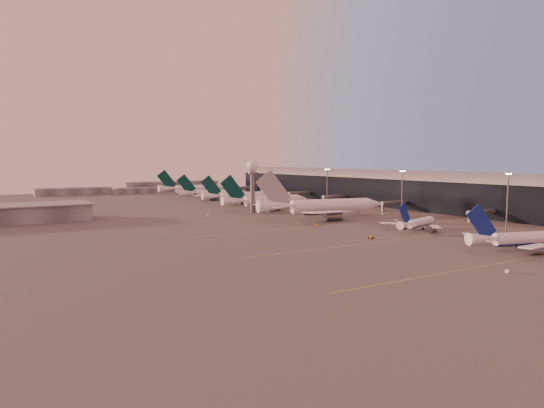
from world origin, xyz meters
TOP-DOWN VIEW (x-y plane):
  - ground at (0.00, 0.00)m, footprint 700.00×700.00m
  - taxiway_markings at (30.00, 56.00)m, footprint 180.00×185.25m
  - terminal at (107.88, 110.09)m, footprint 57.00×362.00m
  - radar_tower at (5.00, 120.00)m, footprint 6.40×6.40m
  - mast_a at (58.00, 0.00)m, footprint 3.60×0.56m
  - mast_b at (55.00, 55.00)m, footprint 3.60×0.56m
  - mast_c at (50.00, 110.00)m, footprint 3.60×0.56m
  - mast_d at (48.00, 200.00)m, footprint 3.60×0.56m
  - distant_horizon at (2.62, 325.14)m, footprint 165.00×37.50m
  - narrowbody_near at (26.06, -25.82)m, footprint 39.46×31.04m
  - narrowbody_mid at (31.56, 22.89)m, footprint 32.70×25.68m
  - widebody_white at (24.71, 80.64)m, footprint 70.48×55.97m
  - greentail_a at (22.07, 133.82)m, footprint 58.43×47.09m
  - greentail_b at (26.59, 179.09)m, footprint 53.64×43.15m
  - greentail_c at (23.41, 215.61)m, footprint 50.82×40.38m
  - greentail_d at (28.01, 269.74)m, footprint 59.51×48.09m
  - gsv_truck_a at (-7.42, -43.56)m, footprint 5.32×3.06m
  - gsv_catering_a at (49.26, -0.12)m, footprint 5.30×3.89m
  - gsv_tug_mid at (-0.62, 16.55)m, footprint 4.22×4.56m
  - gsv_truck_b at (45.23, 48.56)m, footprint 6.14×4.02m
  - gsv_truck_c at (2.69, 55.73)m, footprint 5.23×5.24m
  - gsv_catering_b at (59.78, 73.18)m, footprint 4.74×3.16m
  - gsv_tug_far at (8.65, 109.23)m, footprint 4.00×4.02m
  - gsv_truck_d at (-24.26, 115.94)m, footprint 2.52×5.27m

SIDE VIEW (x-z plane):
  - ground at x=0.00m, z-range 0.00..0.00m
  - taxiway_markings at x=30.00m, z-range 0.00..0.02m
  - gsv_tug_far at x=8.65m, z-range 0.02..1.03m
  - gsv_tug_mid at x=-0.62m, z-range 0.02..1.14m
  - gsv_truck_a at x=-7.42m, z-range 0.02..2.05m
  - gsv_truck_d at x=-24.26m, z-range 0.02..2.06m
  - gsv_truck_c at x=2.69m, z-range 0.02..2.22m
  - gsv_truck_b at x=45.23m, z-range 0.02..2.36m
  - gsv_catering_b at x=59.78m, z-range 0.00..3.57m
  - gsv_catering_a at x=49.26m, z-range 0.00..3.98m
  - narrowbody_mid at x=31.56m, z-range -3.93..9.27m
  - narrowbody_near at x=26.06m, z-range -4.71..11.12m
  - greentail_c at x=23.41m, z-range -6.19..12.95m
  - greentail_b at x=26.59m, z-range -6.30..13.19m
  - greentail_a at x=22.07m, z-range -6.86..14.35m
  - greentail_d at x=28.01m, z-range -6.99..14.63m
  - distant_horizon at x=2.62m, z-range -0.61..8.39m
  - widebody_white at x=24.71m, z-range -8.17..16.85m
  - terminal at x=107.88m, z-range -1.00..22.04m
  - mast_a at x=58.00m, z-range 1.24..26.24m
  - mast_b at x=55.00m, z-range 1.24..26.24m
  - mast_c at x=50.00m, z-range 1.24..26.24m
  - mast_d at x=48.00m, z-range 1.24..26.24m
  - radar_tower at x=5.00m, z-range 5.40..36.50m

